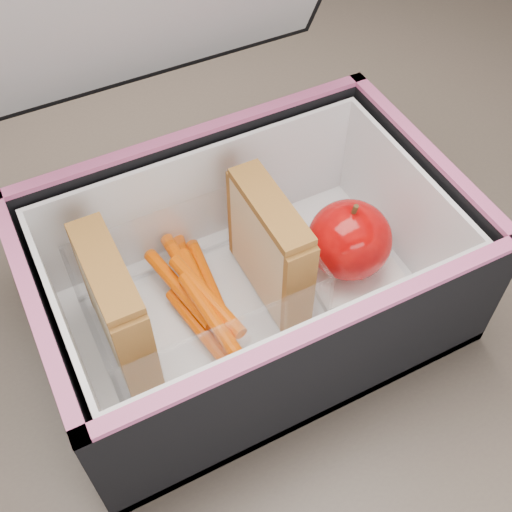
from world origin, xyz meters
The scene contains 8 objects.
kitchen_table centered at (0.00, 0.00, 0.66)m, with size 1.20×0.80×0.75m.
lunch_bag centered at (0.03, -0.04, 0.82)m, with size 0.32×0.30×0.31m.
plastic_tub centered at (-0.01, -0.03, 0.80)m, with size 0.17×0.12×0.07m, color white, non-canonical shape.
sandwich_left centered at (-0.07, -0.03, 0.82)m, with size 0.03×0.09×0.10m.
sandwich_right centered at (0.05, -0.03, 0.82)m, with size 0.03×0.09×0.10m.
carrot_sticks centered at (-0.01, -0.03, 0.78)m, with size 0.05×0.15×0.03m.
paper_napkin centered at (0.12, -0.04, 0.77)m, with size 0.08×0.08×0.01m, color white.
red_apple centered at (0.12, -0.05, 0.81)m, with size 0.07×0.07×0.07m.
Camera 1 is at (-0.10, -0.31, 1.21)m, focal length 45.00 mm.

